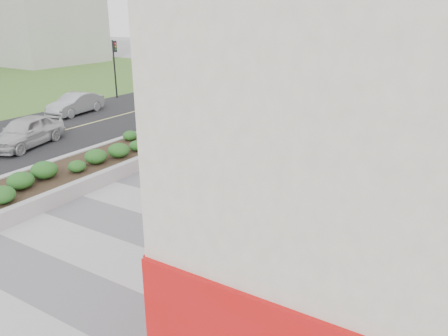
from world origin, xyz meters
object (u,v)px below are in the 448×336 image
(traffic_signal_near, at_px, (225,67))
(car_silver, at_px, (75,104))
(traffic_signal_far, at_px, (115,60))
(car_dark, at_px, (205,84))
(car_white, at_px, (26,132))
(planter, at_px, (136,147))
(skateboarder, at_px, (207,193))

(traffic_signal_near, height_order, car_silver, traffic_signal_near)
(traffic_signal_far, xyz_separation_m, car_dark, (4.59, 5.00, -2.01))
(car_white, relative_size, car_silver, 1.06)
(traffic_signal_far, distance_m, car_white, 12.89)
(car_white, bearing_deg, planter, 0.71)
(planter, distance_m, car_silver, 10.21)
(car_silver, relative_size, car_dark, 0.77)
(car_white, bearing_deg, traffic_signal_near, 57.62)
(car_white, relative_size, car_dark, 0.81)
(traffic_signal_near, xyz_separation_m, car_dark, (-4.61, 4.50, -2.01))
(skateboarder, bearing_deg, car_silver, 173.76)
(traffic_signal_near, bearing_deg, traffic_signal_far, -176.89)
(car_dark, bearing_deg, traffic_signal_far, -115.18)
(planter, bearing_deg, car_white, -164.56)
(traffic_signal_near, relative_size, traffic_signal_far, 1.00)
(traffic_signal_near, xyz_separation_m, car_silver, (-7.42, -5.97, -2.11))
(traffic_signal_far, xyz_separation_m, car_white, (5.37, -11.53, -2.04))
(planter, xyz_separation_m, traffic_signal_far, (-10.93, 10.00, 2.34))
(traffic_signal_near, distance_m, skateboarder, 16.07)
(car_white, distance_m, car_silver, 7.05)
(car_silver, distance_m, car_dark, 10.84)
(planter, xyz_separation_m, car_white, (-5.56, -1.53, 0.30))
(car_white, xyz_separation_m, car_dark, (-0.78, 16.53, 0.04))
(skateboarder, bearing_deg, car_dark, 145.30)
(skateboarder, distance_m, car_silver, 17.18)
(skateboarder, height_order, car_white, skateboarder)
(skateboarder, xyz_separation_m, car_dark, (-12.43, 18.40, -0.04))
(traffic_signal_near, bearing_deg, planter, -80.65)
(car_white, distance_m, car_dark, 16.55)
(planter, xyz_separation_m, traffic_signal_near, (-1.73, 10.50, 2.34))
(skateboarder, bearing_deg, traffic_signal_near, 140.62)
(skateboarder, relative_size, car_silver, 0.39)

